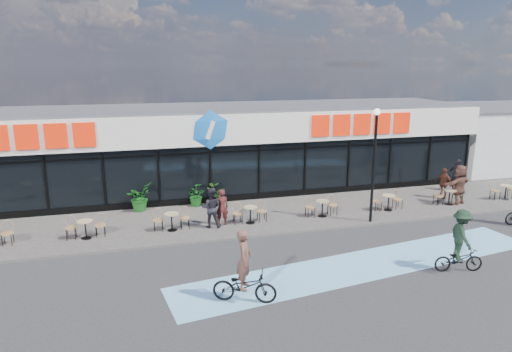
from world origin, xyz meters
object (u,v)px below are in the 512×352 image
Objects in this scene: cyclist_a at (460,244)px; potted_plant_right at (215,195)px; patron_left at (222,207)px; pedestrian_a at (443,183)px; pedestrian_c at (460,184)px; patron_right at (211,208)px; lamp_post at (374,156)px; potted_plant_left at (139,197)px; potted_plant_mid at (195,195)px; pedestrian_b at (457,175)px.

potted_plant_right is at bearing 125.70° from cyclist_a.
pedestrian_a is (11.80, 0.93, 0.01)m from patron_left.
pedestrian_a is 0.81× the size of pedestrian_c.
patron_right reaches higher than potted_plant_right.
lamp_post is 2.88× the size of patron_right.
potted_plant_left is 13.91m from cyclist_a.
lamp_post is 8.71m from potted_plant_mid.
patron_left is at bearing 168.21° from lamp_post.
patron_left is at bearing -41.73° from potted_plant_left.
pedestrian_b reaches higher than potted_plant_mid.
pedestrian_a is (12.30, 1.10, -0.06)m from patron_right.
patron_right is 0.79× the size of cyclist_a.
potted_plant_left is at bearing 137.35° from cyclist_a.
pedestrian_c is (-1.56, -2.10, 0.11)m from pedestrian_b.
potted_plant_right is (-6.17, 4.16, -2.44)m from lamp_post.
potted_plant_mid is (-7.13, 4.36, -2.44)m from lamp_post.
lamp_post is at bearing 173.69° from patron_left.
pedestrian_a is at bearing -160.59° from patron_right.
patron_left is 0.90× the size of pedestrian_b.
potted_plant_right is at bearing -2.87° from potted_plant_left.
lamp_post is at bearing -33.95° from potted_plant_right.
lamp_post is at bearing -91.78° from pedestrian_a.
lamp_post reaches higher than potted_plant_right.
potted_plant_mid is at bearing 61.49° from pedestrian_b.
cyclist_a is (7.60, -9.44, 0.35)m from potted_plant_mid.
cyclist_a is (7.35, -6.26, 0.01)m from patron_right.
pedestrian_b is (13.95, 2.12, 0.02)m from patron_right.
lamp_post reaches higher than potted_plant_mid.
patron_left is 11.90m from pedestrian_c.
pedestrian_c reaches higher than pedestrian_b.
pedestrian_b is 0.89× the size of pedestrian_c.
potted_plant_left is 2.63m from potted_plant_mid.
patron_right is 1.08× the size of pedestrian_a.
lamp_post is 5.96m from pedestrian_c.
pedestrian_b is at bearing 97.14° from pedestrian_a.
patron_right is (0.24, -3.19, 0.34)m from potted_plant_mid.
patron_right reaches higher than patron_left.
pedestrian_c is at bearing -19.61° from pedestrian_a.
pedestrian_a is 1.95m from pedestrian_b.
patron_right is at bearing 74.43° from pedestrian_b.
potted_plant_mid is 0.59× the size of pedestrian_b.
pedestrian_a is at bearing 22.77° from lamp_post.
pedestrian_c is (12.63, -3.17, 0.47)m from potted_plant_mid.
pedestrian_c is (12.39, 0.02, 0.13)m from patron_right.
potted_plant_right is at bearing -32.92° from pedestrian_c.
pedestrian_b is at bearing 24.99° from lamp_post.
pedestrian_a is at bearing -9.46° from potted_plant_mid.
patron_left is at bearing -76.34° from potted_plant_mid.
pedestrian_c is 0.91× the size of cyclist_a.
patron_left is (-6.40, 1.33, -2.17)m from lamp_post.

